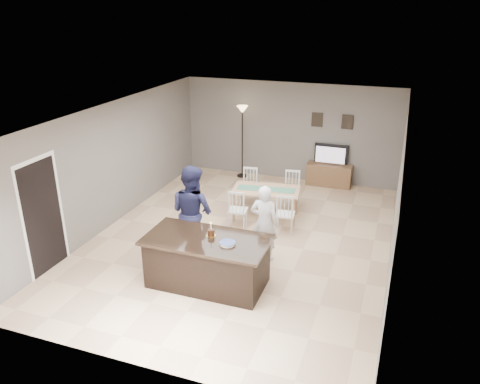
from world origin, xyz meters
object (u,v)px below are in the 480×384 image
(kitchen_island, at_px, (207,261))
(plate_stack, at_px, (228,243))
(dining_table, at_px, (266,194))
(man, at_px, (192,212))
(tv_console, at_px, (329,175))
(birthday_cake, at_px, (211,232))
(television, at_px, (331,155))
(floor_lamp, at_px, (242,122))
(woman, at_px, (264,223))

(kitchen_island, height_order, plate_stack, plate_stack)
(plate_stack, distance_m, dining_table, 3.11)
(kitchen_island, relative_size, man, 1.15)
(tv_console, height_order, man, man)
(kitchen_island, relative_size, birthday_cake, 8.32)
(plate_stack, bearing_deg, tv_console, 82.04)
(tv_console, xyz_separation_m, dining_table, (-1.03, -2.57, 0.29))
(television, bearing_deg, tv_console, 90.00)
(kitchen_island, distance_m, birthday_cake, 0.52)
(plate_stack, xyz_separation_m, floor_lamp, (-1.68, 5.55, 0.66))
(woman, height_order, man, man)
(floor_lamp, bearing_deg, man, -82.61)
(dining_table, bearing_deg, tv_console, 60.31)
(kitchen_island, height_order, woman, woman)
(television, relative_size, floor_lamp, 0.45)
(birthday_cake, xyz_separation_m, plate_stack, (0.38, -0.20, -0.04))
(kitchen_island, relative_size, dining_table, 1.14)
(tv_console, relative_size, television, 1.31)
(man, height_order, birthday_cake, man)
(man, xyz_separation_m, birthday_cake, (0.70, -0.73, 0.03))
(kitchen_island, xyz_separation_m, woman, (0.67, 1.19, 0.31))
(plate_stack, height_order, dining_table, plate_stack)
(floor_lamp, bearing_deg, tv_console, 2.11)
(kitchen_island, relative_size, television, 2.35)
(woman, bearing_deg, kitchen_island, 62.52)
(man, height_order, dining_table, man)
(man, xyz_separation_m, floor_lamp, (-0.60, 4.62, 0.65))
(man, distance_m, plate_stack, 1.43)
(tv_console, bearing_deg, birthday_cake, -102.15)
(television, height_order, plate_stack, television)
(kitchen_island, distance_m, woman, 1.40)
(television, relative_size, plate_stack, 3.37)
(television, bearing_deg, floor_lamp, 3.73)
(birthday_cake, height_order, dining_table, birthday_cake)
(kitchen_island, bearing_deg, birthday_cake, 77.44)
(tv_console, height_order, dining_table, dining_table)
(television, distance_m, floor_lamp, 2.58)
(birthday_cake, bearing_deg, woman, 58.86)
(television, bearing_deg, kitchen_island, 77.99)
(plate_stack, relative_size, floor_lamp, 0.13)
(kitchen_island, xyz_separation_m, dining_table, (0.17, 3.00, 0.13))
(dining_table, bearing_deg, man, -119.26)
(television, distance_m, dining_table, 2.84)
(floor_lamp, bearing_deg, woman, -65.64)
(tv_console, height_order, birthday_cake, birthday_cake)
(woman, height_order, dining_table, woman)
(woman, distance_m, dining_table, 1.89)
(kitchen_island, bearing_deg, tv_console, 77.84)
(tv_console, height_order, television, television)
(television, distance_m, woman, 4.48)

